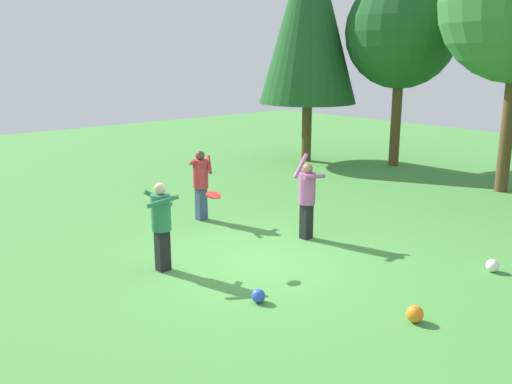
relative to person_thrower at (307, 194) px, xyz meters
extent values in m
plane|color=#4C9342|center=(0.29, -1.64, -0.93)|extent=(40.00, 40.00, 0.00)
cube|color=black|center=(0.00, 0.00, -0.57)|extent=(0.19, 0.22, 0.74)
cylinder|color=#A85693|center=(0.00, 0.00, 0.12)|extent=(0.34, 0.34, 0.64)
sphere|color=#8C6647|center=(0.00, 0.00, 0.54)|extent=(0.21, 0.21, 0.21)
cylinder|color=#A85693|center=(0.20, -0.01, 0.40)|extent=(0.11, 0.55, 0.12)
cylinder|color=#A85693|center=(-0.20, 0.01, 0.55)|extent=(0.10, 0.37, 0.50)
cube|color=black|center=(-0.44, -3.14, -0.57)|extent=(0.19, 0.22, 0.74)
cylinder|color=#2D7551|center=(-0.44, -3.14, 0.12)|extent=(0.34, 0.34, 0.64)
sphere|color=beige|center=(-0.44, -3.14, 0.54)|extent=(0.21, 0.21, 0.21)
cylinder|color=#2D7551|center=(-0.63, -3.07, 0.32)|extent=(0.25, 0.50, 0.35)
cylinder|color=#2D7551|center=(-0.26, -3.20, 0.37)|extent=(0.26, 0.54, 0.20)
cube|color=#38476B|center=(-2.49, -0.86, -0.56)|extent=(0.19, 0.22, 0.75)
cylinder|color=#B72D38|center=(-2.49, -0.86, 0.14)|extent=(0.34, 0.34, 0.65)
sphere|color=brown|center=(-2.49, -0.86, 0.56)|extent=(0.21, 0.21, 0.21)
cylinder|color=#B72D38|center=(-2.39, -0.68, 0.34)|extent=(0.48, 0.33, 0.36)
cylinder|color=#B72D38|center=(-2.59, -1.03, 0.39)|extent=(0.52, 0.35, 0.19)
cylinder|color=red|center=(-0.13, -2.25, 0.34)|extent=(0.30, 0.30, 0.09)
sphere|color=white|center=(3.38, 1.15, -0.82)|extent=(0.23, 0.23, 0.23)
sphere|color=blue|center=(1.62, -2.73, -0.83)|extent=(0.21, 0.21, 0.21)
sphere|color=orange|center=(3.55, -1.47, -0.81)|extent=(0.24, 0.24, 0.24)
cylinder|color=brown|center=(0.74, 6.98, 0.94)|extent=(0.34, 0.34, 3.74)
cylinder|color=brown|center=(-3.39, 7.79, 0.71)|extent=(0.33, 0.33, 3.29)
sphere|color=#1E5123|center=(-3.39, 7.79, 3.44)|extent=(3.62, 3.62, 3.62)
cylinder|color=brown|center=(-5.91, 6.13, 0.92)|extent=(0.34, 0.34, 3.71)
cone|color=#1E5123|center=(-5.91, 6.13, 4.07)|extent=(3.33, 3.33, 5.93)
camera|label=1|loc=(7.44, -7.82, 2.75)|focal=38.55mm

